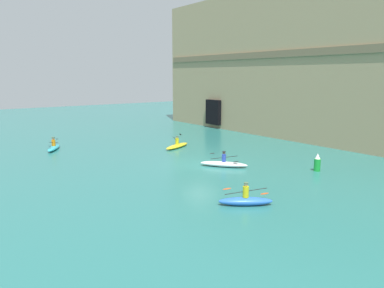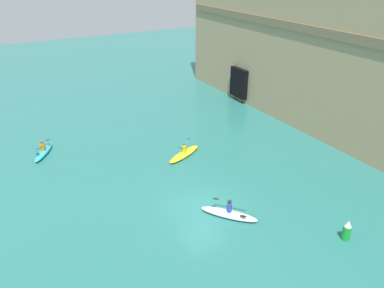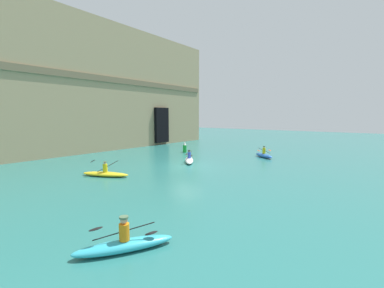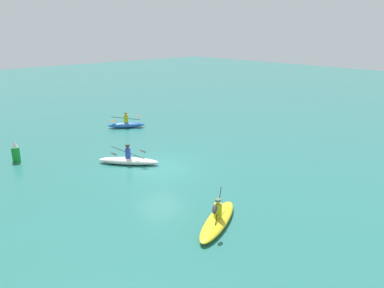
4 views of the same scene
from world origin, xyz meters
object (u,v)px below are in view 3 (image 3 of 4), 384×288
kayak_white (189,160)px  kayak_yellow (105,174)px  kayak_cyan (125,244)px  marker_buoy (185,147)px  kayak_blue (264,155)px

kayak_white → kayak_yellow: bearing=-48.4°
kayak_cyan → marker_buoy: marker_buoy is taller
kayak_cyan → marker_buoy: bearing=64.8°
kayak_blue → marker_buoy: bearing=48.3°
kayak_white → kayak_blue: bearing=107.8°
kayak_yellow → marker_buoy: (12.98, 3.15, 0.39)m
kayak_white → kayak_blue: 8.30m
kayak_cyan → kayak_yellow: (5.69, 9.59, -0.04)m
kayak_cyan → marker_buoy: size_ratio=2.46×
kayak_white → marker_buoy: bearing=-176.2°
kayak_white → kayak_yellow: (-8.16, 1.33, -0.03)m
kayak_cyan → kayak_blue: kayak_blue is taller
kayak_yellow → marker_buoy: bearing=78.1°
kayak_white → marker_buoy: 6.59m
marker_buoy → kayak_blue: bearing=-76.6°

